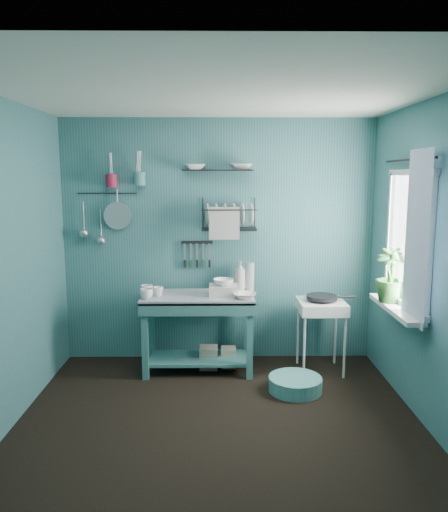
{
  "coord_description": "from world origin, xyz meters",
  "views": [
    {
      "loc": [
        -0.0,
        -3.63,
        1.92
      ],
      "look_at": [
        0.05,
        0.85,
        1.2
      ],
      "focal_mm": 35.0,
      "sensor_mm": 36.0,
      "label": 1
    }
  ],
  "objects_px": {
    "water_bottle": "(250,276)",
    "floor_basin": "(295,384)",
    "soap_bottle": "(240,276)",
    "utensil_cup_teal": "(140,179)",
    "storage_tin_large": "(209,357)",
    "frying_pan": "(322,297)",
    "hotplate_stand": "(321,336)",
    "storage_tin_small": "(228,357)",
    "mug_left": "(146,294)",
    "wash_tub": "(224,290)",
    "work_counter": "(198,333)",
    "dish_rack": "(229,214)",
    "colander": "(118,216)",
    "mug_right": "(147,290)",
    "utensil_cup_magenta": "(112,181)",
    "mug_mid": "(158,292)",
    "potted_plant": "(391,275)"
  },
  "relations": [
    {
      "from": "storage_tin_large",
      "to": "mug_left",
      "type": "bearing_deg",
      "value": -160.1
    },
    {
      "from": "mug_left",
      "to": "frying_pan",
      "type": "height_order",
      "value": "mug_left"
    },
    {
      "from": "work_counter",
      "to": "mug_right",
      "type": "bearing_deg",
      "value": 177.5
    },
    {
      "from": "wash_tub",
      "to": "utensil_cup_magenta",
      "type": "xyz_separation_m",
      "value": [
        -1.12,
        0.32,
        1.05
      ]
    },
    {
      "from": "soap_bottle",
      "to": "utensil_cup_magenta",
      "type": "xyz_separation_m",
      "value": [
        -1.29,
        0.1,
        0.95
      ]
    },
    {
      "from": "dish_rack",
      "to": "hotplate_stand",
      "type": "bearing_deg",
      "value": -25.78
    },
    {
      "from": "work_counter",
      "to": "mug_mid",
      "type": "distance_m",
      "value": 0.58
    },
    {
      "from": "work_counter",
      "to": "colander",
      "type": "xyz_separation_m",
      "value": [
        -0.83,
        0.33,
        1.13
      ]
    },
    {
      "from": "potted_plant",
      "to": "hotplate_stand",
      "type": "bearing_deg",
      "value": 134.98
    },
    {
      "from": "hotplate_stand",
      "to": "soap_bottle",
      "type": "bearing_deg",
      "value": 169.17
    },
    {
      "from": "mug_left",
      "to": "dish_rack",
      "type": "bearing_deg",
      "value": 27.38
    },
    {
      "from": "wash_tub",
      "to": "soap_bottle",
      "type": "relative_size",
      "value": 0.94
    },
    {
      "from": "dish_rack",
      "to": "storage_tin_small",
      "type": "xyz_separation_m",
      "value": [
        -0.01,
        -0.17,
        -1.44
      ]
    },
    {
      "from": "utensil_cup_teal",
      "to": "storage_tin_large",
      "type": "relative_size",
      "value": 0.59
    },
    {
      "from": "hotplate_stand",
      "to": "water_bottle",
      "type": "bearing_deg",
      "value": 165.53
    },
    {
      "from": "dish_rack",
      "to": "colander",
      "type": "relative_size",
      "value": 1.96
    },
    {
      "from": "hotplate_stand",
      "to": "colander",
      "type": "relative_size",
      "value": 2.55
    },
    {
      "from": "work_counter",
      "to": "wash_tub",
      "type": "height_order",
      "value": "wash_tub"
    },
    {
      "from": "mug_right",
      "to": "colander",
      "type": "distance_m",
      "value": 0.84
    },
    {
      "from": "wash_tub",
      "to": "soap_bottle",
      "type": "height_order",
      "value": "soap_bottle"
    },
    {
      "from": "hotplate_stand",
      "to": "storage_tin_small",
      "type": "relative_size",
      "value": 3.57
    },
    {
      "from": "mug_right",
      "to": "potted_plant",
      "type": "height_order",
      "value": "potted_plant"
    },
    {
      "from": "water_bottle",
      "to": "floor_basin",
      "type": "distance_m",
      "value": 1.18
    },
    {
      "from": "water_bottle",
      "to": "colander",
      "type": "relative_size",
      "value": 1.0
    },
    {
      "from": "mug_left",
      "to": "water_bottle",
      "type": "xyz_separation_m",
      "value": [
        1.0,
        0.38,
        0.09
      ]
    },
    {
      "from": "hotplate_stand",
      "to": "dish_rack",
      "type": "bearing_deg",
      "value": 168.21
    },
    {
      "from": "frying_pan",
      "to": "storage_tin_large",
      "type": "relative_size",
      "value": 1.36
    },
    {
      "from": "utensil_cup_teal",
      "to": "floor_basin",
      "type": "xyz_separation_m",
      "value": [
        1.48,
        -0.8,
        -1.83
      ]
    },
    {
      "from": "work_counter",
      "to": "dish_rack",
      "type": "relative_size",
      "value": 1.98
    },
    {
      "from": "mug_left",
      "to": "mug_mid",
      "type": "xyz_separation_m",
      "value": [
        0.1,
        0.1,
        -0.0
      ]
    },
    {
      "from": "mug_mid",
      "to": "storage_tin_small",
      "type": "xyz_separation_m",
      "value": [
        0.68,
        0.14,
        -0.72
      ]
    },
    {
      "from": "water_bottle",
      "to": "frying_pan",
      "type": "distance_m",
      "value": 0.75
    },
    {
      "from": "work_counter",
      "to": "potted_plant",
      "type": "height_order",
      "value": "potted_plant"
    },
    {
      "from": "floor_basin",
      "to": "dish_rack",
      "type": "bearing_deg",
      "value": 127.7
    },
    {
      "from": "storage_tin_large",
      "to": "storage_tin_small",
      "type": "bearing_deg",
      "value": 8.53
    },
    {
      "from": "frying_pan",
      "to": "storage_tin_large",
      "type": "height_order",
      "value": "frying_pan"
    },
    {
      "from": "mug_right",
      "to": "floor_basin",
      "type": "bearing_deg",
      "value": -20.01
    },
    {
      "from": "storage_tin_small",
      "to": "storage_tin_large",
      "type": "bearing_deg",
      "value": -171.47
    },
    {
      "from": "work_counter",
      "to": "storage_tin_small",
      "type": "xyz_separation_m",
      "value": [
        0.3,
        0.08,
        -0.29
      ]
    },
    {
      "from": "work_counter",
      "to": "floor_basin",
      "type": "bearing_deg",
      "value": -32.11
    },
    {
      "from": "water_bottle",
      "to": "hotplate_stand",
      "type": "bearing_deg",
      "value": -19.43
    },
    {
      "from": "wash_tub",
      "to": "storage_tin_small",
      "type": "relative_size",
      "value": 1.4
    },
    {
      "from": "mug_mid",
      "to": "water_bottle",
      "type": "bearing_deg",
      "value": 17.28
    },
    {
      "from": "mug_left",
      "to": "utensil_cup_magenta",
      "type": "bearing_deg",
      "value": 130.27
    },
    {
      "from": "mug_left",
      "to": "potted_plant",
      "type": "xyz_separation_m",
      "value": [
        2.18,
        -0.36,
        0.25
      ]
    },
    {
      "from": "mug_mid",
      "to": "potted_plant",
      "type": "xyz_separation_m",
      "value": [
        2.08,
        -0.46,
        0.25
      ]
    },
    {
      "from": "soap_bottle",
      "to": "floor_basin",
      "type": "xyz_separation_m",
      "value": [
        0.47,
        -0.71,
        -0.86
      ]
    },
    {
      "from": "mug_right",
      "to": "water_bottle",
      "type": "distance_m",
      "value": 1.05
    },
    {
      "from": "water_bottle",
      "to": "potted_plant",
      "type": "relative_size",
      "value": 0.59
    },
    {
      "from": "wash_tub",
      "to": "utensil_cup_teal",
      "type": "distance_m",
      "value": 1.39
    }
  ]
}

